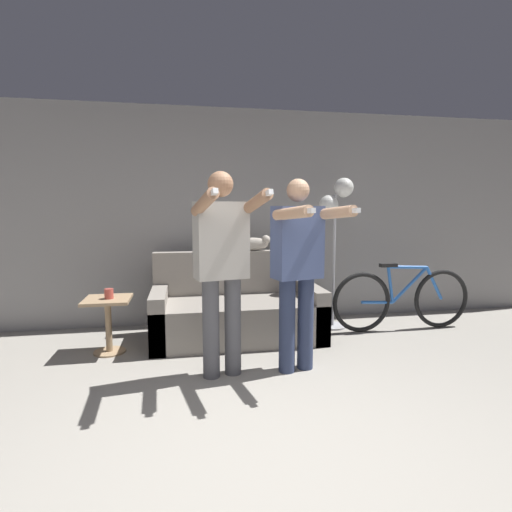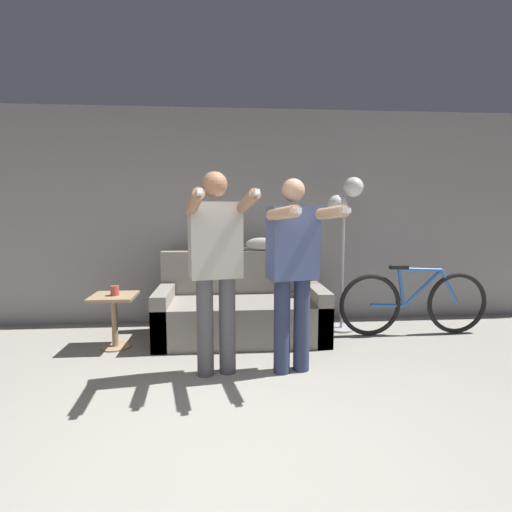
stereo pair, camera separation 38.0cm
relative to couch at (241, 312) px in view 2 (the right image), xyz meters
The scene contains 10 objects.
ground_plane 2.38m from the couch, 94.60° to the right, with size 16.00×16.00×0.00m, color gray.
wall_back 1.24m from the couch, 105.62° to the left, with size 10.00×0.05×2.60m.
couch is the anchor object (origin of this frame).
person_left 1.24m from the couch, 104.05° to the right, with size 0.59×0.73×1.71m.
person_right 1.26m from the couch, 68.11° to the right, with size 0.58×0.75×1.66m.
cat 0.83m from the couch, 51.90° to the left, with size 0.48×0.11×0.18m.
floor_lamp 1.63m from the couch, ahead, with size 0.40×0.33×1.76m.
side_table 1.32m from the couch, 169.37° to the right, with size 0.43×0.43×0.54m.
cup 1.34m from the couch, 168.28° to the right, with size 0.08×0.08×0.10m.
bicycle 1.93m from the couch, ahead, with size 1.70×0.07×0.79m.
Camera 2 is at (0.01, -1.92, 1.41)m, focal length 28.00 mm.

